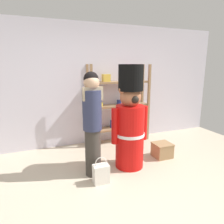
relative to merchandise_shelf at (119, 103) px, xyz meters
name	(u,v)px	position (x,y,z in m)	size (l,w,h in m)	color
ground_plane	(136,195)	(-0.60, -1.98, -0.89)	(6.40, 6.40, 0.00)	beige
back_wall	(91,85)	(-0.60, 0.22, 0.41)	(6.40, 0.12, 2.60)	silver
merchandise_shelf	(119,103)	(0.00, 0.00, 0.00)	(1.40, 0.35, 1.75)	#93704C
teddy_bear_guard	(130,122)	(-0.32, -1.20, -0.09)	(0.66, 0.50, 1.74)	red
person_shopper	(92,121)	(-0.99, -1.24, 0.00)	(0.31, 0.29, 1.63)	#38332D
shopping_bag	(101,174)	(-0.95, -1.52, -0.75)	(0.23, 0.15, 0.41)	silver
display_crate	(162,150)	(0.43, -1.10, -0.76)	(0.34, 0.32, 0.28)	#9E7A51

